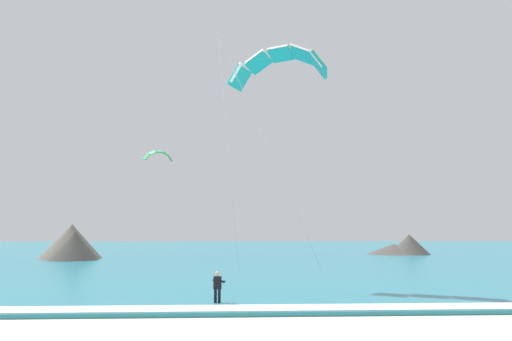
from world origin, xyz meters
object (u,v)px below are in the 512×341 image
Objects in this scene: surfboard at (217,306)px; kitesurfer at (218,287)px; kite_primary at (279,63)px; kite_distant at (159,155)px.

kitesurfer is (0.01, 0.02, 0.91)m from surfboard.
kitesurfer is at bearing 68.80° from surfboard.
kite_primary reaches higher than kite_distant.
surfboard is 42.37m from kite_distant.
surfboard is 16.26m from kite_primary.
kite_primary is (3.65, 6.41, 13.57)m from kitesurfer.
kite_distant is (-9.18, 39.07, 12.60)m from kitesurfer.
surfboard is 0.10× the size of kite_primary.
kitesurfer is at bearing -119.68° from kite_primary.
kite_distant is (-9.18, 39.09, 13.52)m from surfboard.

